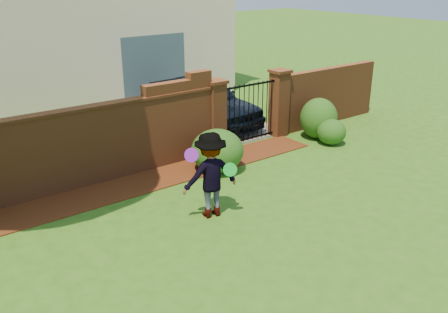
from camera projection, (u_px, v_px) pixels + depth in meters
ground at (241, 246)px, 8.26m from camera, size 80.00×80.00×0.01m
mulch_bed at (107, 193)px, 10.20m from camera, size 11.10×1.08×0.03m
brick_wall at (40, 154)px, 9.76m from camera, size 8.70×0.31×2.16m
brick_wall_return at (327, 96)px, 14.65m from camera, size 4.00×0.25×1.70m
pillar_left at (216, 116)px, 12.24m from camera, size 0.50×0.50×1.88m
pillar_right at (279, 103)px, 13.48m from camera, size 0.50×0.50×1.88m
iron_gate at (249, 113)px, 12.90m from camera, size 1.78×0.03×1.60m
driveway at (172, 111)px, 16.18m from camera, size 3.20×8.00×0.01m
house at (45, 9)px, 16.60m from camera, size 12.40×6.40×6.30m
car at (209, 102)px, 14.46m from camera, size 2.05×4.34×1.44m
shrub_left at (217, 151)px, 11.19m from camera, size 1.22×1.22×1.00m
shrub_middle at (319, 118)px, 13.39m from camera, size 1.04×1.04×1.14m
shrub_right at (331, 132)px, 12.98m from camera, size 0.78×0.78×0.69m
man at (211, 176)px, 8.99m from camera, size 1.18×0.83×1.67m
frisbee_purple at (191, 155)px, 8.63m from camera, size 0.27×0.17×0.26m
frisbee_green at (230, 170)px, 8.89m from camera, size 0.25×0.20×0.26m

